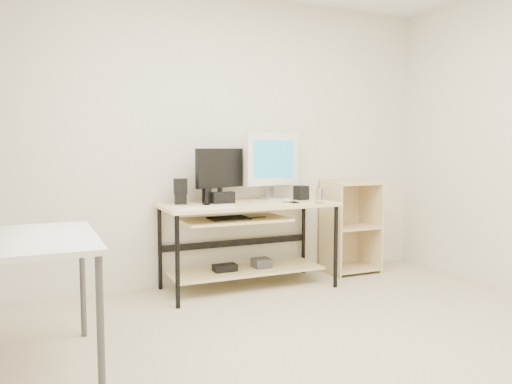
{
  "coord_description": "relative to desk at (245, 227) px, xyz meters",
  "views": [
    {
      "loc": [
        -1.69,
        -2.27,
        1.22
      ],
      "look_at": [
        -0.09,
        1.3,
        0.88
      ],
      "focal_mm": 35.0,
      "sensor_mm": 36.0,
      "label": 1
    }
  ],
  "objects": [
    {
      "name": "white_imac",
      "position": [
        0.35,
        0.19,
        0.57
      ],
      "size": [
        0.57,
        0.18,
        0.61
      ],
      "rotation": [
        0.0,
        0.0,
        0.19
      ],
      "color": "silver",
      "rests_on": "desk"
    },
    {
      "name": "desk",
      "position": [
        0.0,
        0.0,
        0.0
      ],
      "size": [
        1.5,
        0.65,
        0.75
      ],
      "color": "beige",
      "rests_on": "ground"
    },
    {
      "name": "speaker_left",
      "position": [
        -0.53,
        0.15,
        0.32
      ],
      "size": [
        0.13,
        0.13,
        0.22
      ],
      "rotation": [
        0.0,
        0.0,
        -0.18
      ],
      "color": "black",
      "rests_on": "desk"
    },
    {
      "name": "side_table",
      "position": [
        -1.65,
        -1.06,
        0.13
      ],
      "size": [
        0.6,
        1.0,
        0.75
      ],
      "color": "silver",
      "rests_on": "ground"
    },
    {
      "name": "room",
      "position": [
        -0.11,
        -1.62,
        0.78
      ],
      "size": [
        4.01,
        4.01,
        2.62
      ],
      "color": "#C2B595",
      "rests_on": "ground"
    },
    {
      "name": "coaster",
      "position": [
        0.57,
        -0.28,
        0.21
      ],
      "size": [
        0.09,
        0.09,
        0.01
      ],
      "primitive_type": "cylinder",
      "rotation": [
        0.0,
        0.0,
        0.12
      ],
      "color": "#A6804A",
      "rests_on": "desk"
    },
    {
      "name": "volume_puck",
      "position": [
        -0.37,
        -0.07,
        0.22
      ],
      "size": [
        0.07,
        0.07,
        0.03
      ],
      "primitive_type": "cylinder",
      "rotation": [
        0.0,
        0.0,
        -0.12
      ],
      "color": "black",
      "rests_on": "desk"
    },
    {
      "name": "audio_controller",
      "position": [
        -0.32,
        0.07,
        0.28
      ],
      "size": [
        0.08,
        0.06,
        0.14
      ],
      "primitive_type": "cube",
      "rotation": [
        0.0,
        0.0,
        0.34
      ],
      "color": "black",
      "rests_on": "desk"
    },
    {
      "name": "speaker_right",
      "position": [
        0.58,
        0.05,
        0.28
      ],
      "size": [
        0.12,
        0.12,
        0.13
      ],
      "primitive_type": "cube",
      "rotation": [
        0.0,
        0.0,
        0.1
      ],
      "color": "black",
      "rests_on": "desk"
    },
    {
      "name": "mouse",
      "position": [
        0.35,
        -0.1,
        0.23
      ],
      "size": [
        0.1,
        0.12,
        0.04
      ],
      "primitive_type": "ellipsoid",
      "rotation": [
        0.0,
        0.0,
        0.35
      ],
      "color": "#BABAC0",
      "rests_on": "desk"
    },
    {
      "name": "black_monitor",
      "position": [
        -0.17,
        0.16,
        0.48
      ],
      "size": [
        0.49,
        0.24,
        0.47
      ],
      "rotation": [
        0.0,
        0.0,
        0.39
      ],
      "color": "black",
      "rests_on": "desk"
    },
    {
      "name": "drinking_glass",
      "position": [
        0.57,
        -0.28,
        0.28
      ],
      "size": [
        0.07,
        0.07,
        0.12
      ],
      "primitive_type": "cylinder",
      "rotation": [
        0.0,
        0.0,
        0.12
      ],
      "color": "white",
      "rests_on": "coaster"
    },
    {
      "name": "smartphone",
      "position": [
        0.39,
        -0.15,
        0.22
      ],
      "size": [
        0.08,
        0.12,
        0.01
      ],
      "primitive_type": "cube",
      "rotation": [
        0.0,
        0.0,
        -0.18
      ],
      "color": "black",
      "rests_on": "desk"
    },
    {
      "name": "keyboard",
      "position": [
        -0.45,
        -0.22,
        0.22
      ],
      "size": [
        0.46,
        0.14,
        0.02
      ],
      "primitive_type": "cube",
      "rotation": [
        0.0,
        0.0,
        0.01
      ],
      "color": "silver",
      "rests_on": "desk"
    },
    {
      "name": "shelf_unit",
      "position": [
        1.18,
        0.16,
        -0.09
      ],
      "size": [
        0.5,
        0.4,
        0.9
      ],
      "color": "beige",
      "rests_on": "ground"
    },
    {
      "name": "center_speaker",
      "position": [
        -0.18,
        0.07,
        0.26
      ],
      "size": [
        0.19,
        0.09,
        0.1
      ],
      "primitive_type": "cube",
      "rotation": [
        0.0,
        0.0,
        -0.0
      ],
      "color": "black",
      "rests_on": "desk"
    }
  ]
}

